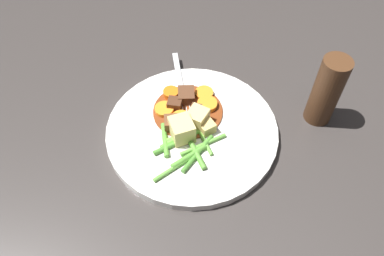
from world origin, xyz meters
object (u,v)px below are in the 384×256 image
Objects in this scene: carrot_slice_1 at (204,93)px; carrot_slice_3 at (181,119)px; carrot_slice_4 at (164,110)px; pepper_mill at (327,91)px; potato_chunk_2 at (197,118)px; dinner_plate at (192,131)px; potato_chunk_0 at (206,129)px; carrot_slice_0 at (207,105)px; meat_chunk_3 at (174,124)px; meat_chunk_0 at (186,96)px; potato_chunk_1 at (182,129)px; meat_chunk_1 at (175,104)px; fork at (181,88)px; carrot_slice_2 at (171,94)px; meat_chunk_2 at (196,111)px.

carrot_slice_3 is (-0.07, 0.03, 0.00)m from carrot_slice_1.
pepper_mill reaches higher than carrot_slice_4.
pepper_mill is (0.07, -0.20, 0.04)m from potato_chunk_2.
pepper_mill is at bearing -70.89° from potato_chunk_2.
potato_chunk_0 is (-0.00, -0.02, 0.02)m from dinner_plate.
carrot_slice_0 reaches higher than carrot_slice_1.
carrot_slice_3 is 0.02m from meat_chunk_3.
dinner_plate is 0.08m from carrot_slice_1.
carrot_slice_0 is 1.08× the size of meat_chunk_0.
carrot_slice_4 is 1.02× the size of meat_chunk_0.
potato_chunk_2 is (0.01, -0.01, 0.02)m from dinner_plate.
pepper_mill is at bearing -69.91° from meat_chunk_3.
carrot_slice_0 is 0.20m from pepper_mill.
meat_chunk_0 is at bearing 7.17° from potato_chunk_1.
meat_chunk_1 reaches higher than carrot_slice_0.
carrot_slice_4 is (-0.03, 0.07, -0.00)m from carrot_slice_0.
potato_chunk_0 is (-0.01, -0.05, 0.00)m from carrot_slice_3.
meat_chunk_0 is 0.03m from fork.
meat_chunk_0 is (0.05, 0.00, 0.00)m from carrot_slice_3.
potato_chunk_1 reaches higher than potato_chunk_0.
meat_chunk_0 reaches higher than carrot_slice_2.
potato_chunk_1 is at bearing 147.55° from dinner_plate.
potato_chunk_0 is 0.04m from meat_chunk_2.
dinner_plate is 11.98× the size of potato_chunk_0.
meat_chunk_3 is (-0.07, 0.01, 0.00)m from meat_chunk_0.
meat_chunk_0 is at bearing 31.16° from potato_chunk_2.
meat_chunk_1 is at bearing 132.07° from carrot_slice_1.
meat_chunk_2 reaches higher than carrot_slice_0.
carrot_slice_3 is 0.20× the size of fork.
carrot_slice_0 is 0.27× the size of pepper_mill.
meat_chunk_2 is at bearing 144.17° from carrot_slice_0.
meat_chunk_1 is at bearing 12.34° from meat_chunk_3.
carrot_slice_0 is at bearing -42.54° from carrot_slice_3.
carrot_slice_1 is 0.08m from potato_chunk_0.
potato_chunk_0 is at bearing -88.33° from meat_chunk_3.
carrot_slice_2 is 0.86× the size of meat_chunk_0.
carrot_slice_4 is (0.02, 0.03, -0.00)m from carrot_slice_3.
potato_chunk_0 is at bearing -110.63° from carrot_slice_4.
carrot_slice_2 is (0.06, 0.05, 0.01)m from dinner_plate.
potato_chunk_2 reaches higher than potato_chunk_0.
meat_chunk_1 is (0.03, 0.02, 0.00)m from carrot_slice_3.
potato_chunk_0 reaches higher than carrot_slice_3.
dinner_plate is 0.03m from meat_chunk_3.
meat_chunk_0 reaches higher than carrot_slice_3.
potato_chunk_1 reaches higher than fork.
potato_chunk_0 reaches higher than carrot_slice_2.
meat_chunk_2 is at bearing -40.20° from meat_chunk_3.
meat_chunk_1 is (0.01, -0.02, 0.00)m from carrot_slice_4.
carrot_slice_3 is 1.00× the size of potato_chunk_2.
meat_chunk_3 is (-0.04, 0.03, 0.00)m from meat_chunk_2.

